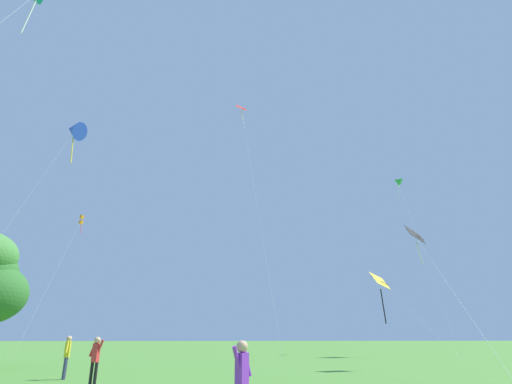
# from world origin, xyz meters

# --- Properties ---
(kite_blue_delta) EXTENTS (4.99, 10.85, 22.89)m
(kite_blue_delta) POSITION_xyz_m (-18.19, 36.50, 21.68)
(kite_blue_delta) COLOR blue
(kite_blue_delta) RESTS_ON ground_plane
(kite_green_small) EXTENTS (1.93, 10.97, 21.09)m
(kite_green_small) POSITION_xyz_m (19.33, 44.30, 20.38)
(kite_green_small) COLOR green
(kite_green_small) RESTS_ON ground_plane
(kite_yellow_diamond) EXTENTS (3.29, 9.61, 7.69)m
(kite_yellow_diamond) POSITION_xyz_m (12.56, 36.32, 5.87)
(kite_yellow_diamond) COLOR yellow
(kite_yellow_diamond) RESTS_ON ground_plane
(kite_orange_box) EXTENTS (1.88, 5.74, 12.71)m
(kite_orange_box) POSITION_xyz_m (-16.23, 36.52, 11.99)
(kite_orange_box) COLOR orange
(kite_orange_box) RESTS_ON ground_plane
(kite_red_high) EXTENTS (3.41, 12.51, 28.98)m
(kite_red_high) POSITION_xyz_m (-0.63, 40.90, 26.25)
(kite_red_high) COLOR red
(kite_red_high) RESTS_ON ground_plane
(kite_black_large) EXTENTS (3.72, 11.98, 8.37)m
(kite_black_large) POSITION_xyz_m (9.09, 21.28, 7.26)
(kite_black_large) COLOR black
(kite_black_large) RESTS_ON ground_plane
(person_far_back) EXTENTS (0.54, 0.26, 1.70)m
(person_far_back) POSITION_xyz_m (-7.29, 14.13, 1.02)
(person_far_back) COLOR black
(person_far_back) RESTS_ON ground_plane
(person_in_red_shirt) EXTENTS (0.43, 0.42, 1.63)m
(person_in_red_shirt) POSITION_xyz_m (-2.44, 6.24, 0.98)
(person_in_red_shirt) COLOR black
(person_in_red_shirt) RESTS_ON ground_plane
(person_with_spool) EXTENTS (0.24, 0.57, 1.75)m
(person_with_spool) POSITION_xyz_m (-9.36, 17.33, 1.05)
(person_with_spool) COLOR #2D3351
(person_with_spool) RESTS_ON ground_plane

